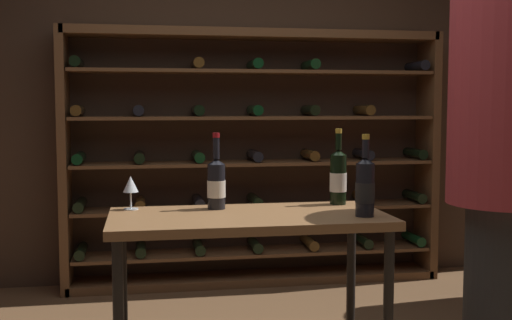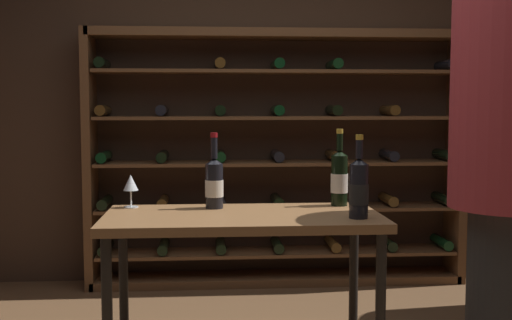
# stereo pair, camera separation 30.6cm
# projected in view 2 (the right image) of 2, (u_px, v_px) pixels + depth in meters

# --- Properties ---
(back_wall) EXTENTS (5.93, 0.10, 2.75)m
(back_wall) POSITION_uv_depth(u_px,v_px,m) (248.00, 98.00, 4.86)
(back_wall) COLOR #3D2B1E
(back_wall) RESTS_ON ground
(wine_rack) EXTENTS (2.77, 0.32, 1.86)m
(wine_rack) POSITION_uv_depth(u_px,v_px,m) (276.00, 160.00, 4.71)
(wine_rack) COLOR brown
(wine_rack) RESTS_ON ground
(tasting_table) EXTENTS (1.22, 0.60, 0.84)m
(tasting_table) POSITION_uv_depth(u_px,v_px,m) (243.00, 235.00, 2.83)
(tasting_table) COLOR brown
(tasting_table) RESTS_ON ground
(person_guest_khaki) EXTENTS (0.52, 0.52, 2.04)m
(person_guest_khaki) POSITION_uv_depth(u_px,v_px,m) (511.00, 152.00, 2.76)
(person_guest_khaki) COLOR #272727
(person_guest_khaki) RESTS_ON ground
(wine_bottle_green_slim) EXTENTS (0.08, 0.08, 0.37)m
(wine_bottle_green_slim) POSITION_uv_depth(u_px,v_px,m) (339.00, 178.00, 3.05)
(wine_bottle_green_slim) COLOR black
(wine_bottle_green_slim) RESTS_ON tasting_table
(wine_bottle_red_label) EXTENTS (0.09, 0.09, 0.35)m
(wine_bottle_red_label) POSITION_uv_depth(u_px,v_px,m) (214.00, 182.00, 2.97)
(wine_bottle_red_label) COLOR black
(wine_bottle_red_label) RESTS_ON tasting_table
(wine_bottle_black_capsule) EXTENTS (0.08, 0.08, 0.36)m
(wine_bottle_black_capsule) POSITION_uv_depth(u_px,v_px,m) (359.00, 188.00, 2.71)
(wine_bottle_black_capsule) COLOR black
(wine_bottle_black_capsule) RESTS_ON tasting_table
(wine_glass_stemmed_center) EXTENTS (0.07, 0.07, 0.16)m
(wine_glass_stemmed_center) POSITION_uv_depth(u_px,v_px,m) (131.00, 184.00, 2.99)
(wine_glass_stemmed_center) COLOR silver
(wine_glass_stemmed_center) RESTS_ON tasting_table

